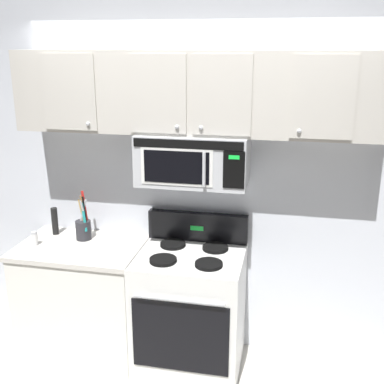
{
  "coord_description": "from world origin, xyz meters",
  "views": [
    {
      "loc": [
        0.65,
        -2.61,
        2.32
      ],
      "look_at": [
        0.0,
        0.49,
        1.35
      ],
      "focal_mm": 44.51,
      "sensor_mm": 36.0,
      "label": 1
    }
  ],
  "objects_px": {
    "over_range_microwave": "(193,159)",
    "pepper_mill": "(55,221)",
    "stove_range": "(190,309)",
    "utensil_crock_charcoal": "(84,226)",
    "salt_shaker": "(35,238)"
  },
  "relations": [
    {
      "from": "pepper_mill",
      "to": "utensil_crock_charcoal",
      "type": "bearing_deg",
      "value": -10.45
    },
    {
      "from": "stove_range",
      "to": "over_range_microwave",
      "type": "height_order",
      "value": "over_range_microwave"
    },
    {
      "from": "salt_shaker",
      "to": "utensil_crock_charcoal",
      "type": "bearing_deg",
      "value": 30.83
    },
    {
      "from": "over_range_microwave",
      "to": "pepper_mill",
      "type": "xyz_separation_m",
      "value": [
        -1.12,
        0.06,
        -0.57
      ]
    },
    {
      "from": "stove_range",
      "to": "utensil_crock_charcoal",
      "type": "relative_size",
      "value": 2.96
    },
    {
      "from": "salt_shaker",
      "to": "stove_range",
      "type": "bearing_deg",
      "value": 2.98
    },
    {
      "from": "pepper_mill",
      "to": "stove_range",
      "type": "bearing_deg",
      "value": -8.75
    },
    {
      "from": "over_range_microwave",
      "to": "salt_shaker",
      "type": "xyz_separation_m",
      "value": [
        -1.17,
        -0.18,
        -0.62
      ]
    },
    {
      "from": "over_range_microwave",
      "to": "stove_range",
      "type": "bearing_deg",
      "value": -89.86
    },
    {
      "from": "utensil_crock_charcoal",
      "to": "salt_shaker",
      "type": "distance_m",
      "value": 0.37
    },
    {
      "from": "over_range_microwave",
      "to": "salt_shaker",
      "type": "height_order",
      "value": "over_range_microwave"
    },
    {
      "from": "over_range_microwave",
      "to": "pepper_mill",
      "type": "bearing_deg",
      "value": 177.12
    },
    {
      "from": "over_range_microwave",
      "to": "pepper_mill",
      "type": "relative_size",
      "value": 3.52
    },
    {
      "from": "stove_range",
      "to": "pepper_mill",
      "type": "xyz_separation_m",
      "value": [
        -1.12,
        0.17,
        0.54
      ]
    },
    {
      "from": "over_range_microwave",
      "to": "pepper_mill",
      "type": "height_order",
      "value": "over_range_microwave"
    }
  ]
}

